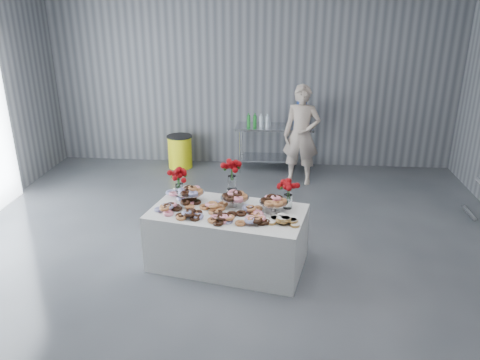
% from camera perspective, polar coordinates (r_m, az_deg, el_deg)
% --- Properties ---
extents(ground, '(9.00, 9.00, 0.00)m').
position_cam_1_polar(ground, '(5.76, -1.56, -12.64)').
color(ground, '#3C3E44').
rests_on(ground, ground).
extents(room_walls, '(8.04, 9.04, 4.02)m').
position_cam_1_polar(room_walls, '(4.92, -5.05, 14.48)').
color(room_walls, slate).
rests_on(room_walls, ground).
extents(display_table, '(2.06, 1.36, 0.75)m').
position_cam_1_polar(display_table, '(5.99, -1.50, -7.03)').
color(display_table, white).
rests_on(display_table, ground).
extents(prep_table, '(1.50, 0.60, 0.90)m').
position_cam_1_polar(prep_table, '(9.22, 4.19, 4.89)').
color(prep_table, silver).
rests_on(prep_table, ground).
extents(donut_mounds, '(1.93, 1.15, 0.09)m').
position_cam_1_polar(donut_mounds, '(5.76, -1.60, -3.58)').
color(donut_mounds, '#D18D4C').
rests_on(donut_mounds, display_table).
extents(cake_stand_left, '(0.36, 0.36, 0.17)m').
position_cam_1_polar(cake_stand_left, '(6.07, -6.06, -1.36)').
color(cake_stand_left, silver).
rests_on(cake_stand_left, display_table).
extents(cake_stand_mid, '(0.36, 0.36, 0.17)m').
position_cam_1_polar(cake_stand_mid, '(5.88, -0.64, -2.01)').
color(cake_stand_mid, silver).
rests_on(cake_stand_mid, display_table).
extents(cake_stand_right, '(0.36, 0.36, 0.17)m').
position_cam_1_polar(cake_stand_right, '(5.76, 4.12, -2.56)').
color(cake_stand_right, silver).
rests_on(cake_stand_right, display_table).
extents(danish_pile, '(0.48, 0.48, 0.11)m').
position_cam_1_polar(danish_pile, '(5.50, 5.45, -4.82)').
color(danish_pile, white).
rests_on(danish_pile, display_table).
extents(bouquet_left, '(0.26, 0.26, 0.42)m').
position_cam_1_polar(bouquet_left, '(6.17, -7.48, 0.53)').
color(bouquet_left, white).
rests_on(bouquet_left, display_table).
extents(bouquet_right, '(0.26, 0.26, 0.42)m').
position_cam_1_polar(bouquet_right, '(5.81, 5.93, -0.74)').
color(bouquet_right, white).
rests_on(bouquet_right, display_table).
extents(bouquet_center, '(0.26, 0.26, 0.57)m').
position_cam_1_polar(bouquet_center, '(6.00, -1.00, 0.93)').
color(bouquet_center, silver).
rests_on(bouquet_center, display_table).
extents(water_jug, '(0.28, 0.28, 0.55)m').
position_cam_1_polar(water_jug, '(9.10, 7.46, 7.99)').
color(water_jug, '#4166DE').
rests_on(water_jug, prep_table).
extents(drink_bottles, '(0.54, 0.08, 0.27)m').
position_cam_1_polar(drink_bottles, '(9.03, 2.20, 7.30)').
color(drink_bottles, '#268C33').
rests_on(drink_bottles, prep_table).
extents(person, '(0.73, 0.55, 1.81)m').
position_cam_1_polar(person, '(8.54, 7.50, 5.43)').
color(person, '#CC8C93').
rests_on(person, ground).
extents(trash_barrel, '(0.51, 0.51, 0.66)m').
position_cam_1_polar(trash_barrel, '(9.52, -7.33, 3.47)').
color(trash_barrel, '#FBF615').
rests_on(trash_barrel, ground).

